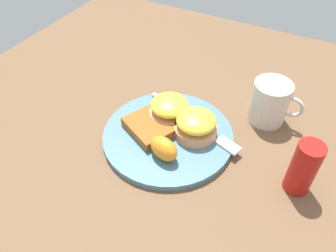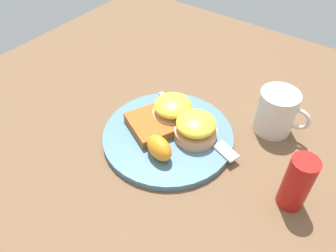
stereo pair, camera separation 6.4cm
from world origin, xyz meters
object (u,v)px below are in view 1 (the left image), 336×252
at_px(sandwich_benedict_right, 170,109).
at_px(condiment_bottle, 303,168).
at_px(hashbrown_patty, 151,126).
at_px(fork, 198,125).
at_px(cup, 270,102).
at_px(orange_wedge, 164,149).
at_px(sandwich_benedict_left, 196,125).

bearing_deg(sandwich_benedict_right, condiment_bottle, -8.76).
height_order(hashbrown_patty, fork, hashbrown_patty).
bearing_deg(hashbrown_patty, cup, 38.98).
bearing_deg(hashbrown_patty, fork, 35.41).
bearing_deg(hashbrown_patty, orange_wedge, -41.17).
relative_size(sandwich_benedict_right, fork, 0.36).
bearing_deg(cup, sandwich_benedict_right, -148.44).
height_order(hashbrown_patty, cup, cup).
bearing_deg(orange_wedge, fork, 78.77).
distance_m(sandwich_benedict_left, cup, 0.17).
bearing_deg(sandwich_benedict_right, sandwich_benedict_left, -14.56).
height_order(fork, condiment_bottle, condiment_bottle).
distance_m(fork, condiment_bottle, 0.22).
xyz_separation_m(fork, cup, (0.12, 0.10, 0.03)).
bearing_deg(condiment_bottle, cup, 122.39).
bearing_deg(condiment_bottle, fork, 166.95).
xyz_separation_m(hashbrown_patty, orange_wedge, (0.06, -0.05, 0.01)).
distance_m(sandwich_benedict_left, fork, 0.03).
bearing_deg(sandwich_benedict_left, orange_wedge, -108.30).
height_order(sandwich_benedict_left, cup, cup).
bearing_deg(fork, condiment_bottle, -13.05).
xyz_separation_m(sandwich_benedict_right, hashbrown_patty, (-0.02, -0.05, -0.01)).
height_order(fork, cup, cup).
bearing_deg(sandwich_benedict_right, fork, 6.63).
bearing_deg(cup, hashbrown_patty, -141.02).
distance_m(fork, cup, 0.16).
xyz_separation_m(sandwich_benedict_left, hashbrown_patty, (-0.08, -0.03, -0.01)).
distance_m(hashbrown_patty, fork, 0.10).
relative_size(orange_wedge, condiment_bottle, 0.57).
bearing_deg(sandwich_benedict_left, hashbrown_patty, -159.62).
bearing_deg(sandwich_benedict_left, cup, 48.87).
xyz_separation_m(cup, condiment_bottle, (0.10, -0.15, 0.01)).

